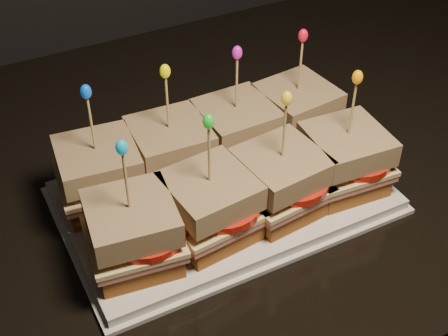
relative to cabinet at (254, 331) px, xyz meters
name	(u,v)px	position (x,y,z in m)	size (l,w,h in m)	color
cabinet	(254,331)	(0.00, 0.00, 0.00)	(2.13, 0.70, 0.85)	black
granite_slab	(263,144)	(0.00, 0.00, 0.44)	(2.17, 0.74, 0.03)	black
platter	(224,197)	(-0.11, -0.10, 0.47)	(0.38, 0.23, 0.02)	silver
platter_rim	(224,201)	(-0.11, -0.10, 0.46)	(0.39, 0.25, 0.01)	silver
sandwich_0_bread_bot	(103,192)	(-0.25, -0.05, 0.49)	(0.09, 0.09, 0.02)	#5D3714
sandwich_0_ham	(101,182)	(-0.25, -0.05, 0.50)	(0.10, 0.09, 0.01)	#BD675B
sandwich_0_cheese	(100,177)	(-0.25, -0.05, 0.51)	(0.10, 0.09, 0.01)	beige
sandwich_0_tomato	(111,172)	(-0.24, -0.05, 0.52)	(0.09, 0.09, 0.01)	red
sandwich_0_bread_top	(97,159)	(-0.25, -0.05, 0.54)	(0.09, 0.09, 0.03)	#533012
sandwich_0_pick	(92,127)	(-0.25, -0.05, 0.58)	(0.00, 0.00, 0.09)	tan
sandwich_0_frill	(86,92)	(-0.25, -0.05, 0.63)	(0.01, 0.01, 0.02)	blue
sandwich_1_bread_bot	(172,170)	(-0.16, -0.05, 0.49)	(0.09, 0.09, 0.02)	#5D3714
sandwich_1_ham	(171,160)	(-0.16, -0.05, 0.50)	(0.10, 0.09, 0.01)	#BD675B
sandwich_1_cheese	(171,155)	(-0.16, -0.05, 0.51)	(0.10, 0.09, 0.01)	beige
sandwich_1_tomato	(182,150)	(-0.15, -0.05, 0.52)	(0.09, 0.09, 0.01)	red
sandwich_1_bread_top	(170,137)	(-0.16, -0.05, 0.54)	(0.09, 0.09, 0.03)	#533012
sandwich_1_pick	(167,106)	(-0.16, -0.05, 0.58)	(0.00, 0.00, 0.09)	tan
sandwich_1_frill	(165,71)	(-0.16, -0.05, 0.63)	(0.01, 0.01, 0.02)	#EBF501
sandwich_2_bread_bot	(236,149)	(-0.07, -0.05, 0.49)	(0.09, 0.09, 0.02)	#5D3714
sandwich_2_ham	(236,139)	(-0.07, -0.05, 0.50)	(0.10, 0.09, 0.01)	#BD675B
sandwich_2_cheese	(236,135)	(-0.07, -0.05, 0.51)	(0.10, 0.09, 0.01)	beige
sandwich_2_tomato	(247,130)	(-0.06, -0.05, 0.52)	(0.09, 0.09, 0.01)	red
sandwich_2_bread_top	(236,117)	(-0.07, -0.05, 0.54)	(0.09, 0.09, 0.03)	#533012
sandwich_2_pick	(237,86)	(-0.07, -0.05, 0.58)	(0.00, 0.00, 0.09)	tan
sandwich_2_frill	(237,53)	(-0.07, -0.05, 0.63)	(0.01, 0.01, 0.02)	#D516C2
sandwich_3_bread_bot	(295,130)	(0.02, -0.05, 0.49)	(0.09, 0.09, 0.02)	#5D3714
sandwich_3_ham	(296,121)	(0.02, -0.05, 0.50)	(0.10, 0.09, 0.01)	#BD675B
sandwich_3_cheese	(296,116)	(0.02, -0.05, 0.51)	(0.10, 0.09, 0.01)	beige
sandwich_3_tomato	(307,111)	(0.03, -0.05, 0.52)	(0.09, 0.09, 0.01)	red
sandwich_3_bread_top	(297,99)	(0.02, -0.05, 0.54)	(0.09, 0.09, 0.03)	#533012
sandwich_3_pick	(300,68)	(0.02, -0.05, 0.58)	(0.00, 0.00, 0.09)	tan
sandwich_3_frill	(303,36)	(0.02, -0.05, 0.63)	(0.01, 0.01, 0.02)	red
sandwich_4_bread_bot	(135,251)	(-0.25, -0.15, 0.49)	(0.09, 0.09, 0.02)	#5D3714
sandwich_4_ham	(134,241)	(-0.25, -0.15, 0.50)	(0.10, 0.09, 0.01)	#BD675B
sandwich_4_cheese	(133,236)	(-0.25, -0.15, 0.51)	(0.10, 0.09, 0.01)	beige
sandwich_4_tomato	(146,231)	(-0.24, -0.16, 0.52)	(0.09, 0.09, 0.01)	red
sandwich_4_bread_top	(131,218)	(-0.25, -0.15, 0.54)	(0.09, 0.09, 0.03)	#533012
sandwich_4_pick	(127,184)	(-0.25, -0.15, 0.58)	(0.00, 0.00, 0.09)	tan
sandwich_4_frill	(122,147)	(-0.25, -0.15, 0.63)	(0.01, 0.01, 0.02)	#119AC5
sandwich_5_bread_bot	(211,224)	(-0.16, -0.15, 0.49)	(0.09, 0.09, 0.02)	#5D3714
sandwich_5_ham	(210,214)	(-0.16, -0.15, 0.50)	(0.10, 0.09, 0.01)	#BD675B
sandwich_5_cheese	(210,209)	(-0.16, -0.15, 0.51)	(0.10, 0.09, 0.01)	beige
sandwich_5_tomato	(222,204)	(-0.15, -0.16, 0.52)	(0.09, 0.09, 0.01)	red
sandwich_5_bread_top	(210,191)	(-0.16, -0.15, 0.54)	(0.09, 0.09, 0.03)	#533012
sandwich_5_pick	(209,158)	(-0.16, -0.15, 0.58)	(0.00, 0.00, 0.09)	tan
sandwich_5_frill	(209,122)	(-0.16, -0.15, 0.63)	(0.01, 0.01, 0.02)	green
sandwich_6_bread_bot	(279,199)	(-0.07, -0.15, 0.49)	(0.09, 0.09, 0.02)	#5D3714
sandwich_6_ham	(280,189)	(-0.07, -0.15, 0.50)	(0.10, 0.09, 0.01)	#BD675B
sandwich_6_cheese	(280,184)	(-0.07, -0.15, 0.51)	(0.10, 0.09, 0.01)	beige
sandwich_6_tomato	(292,179)	(-0.06, -0.16, 0.52)	(0.09, 0.09, 0.01)	red
sandwich_6_bread_top	(282,166)	(-0.07, -0.15, 0.54)	(0.09, 0.09, 0.03)	#533012
sandwich_6_pick	(284,134)	(-0.07, -0.15, 0.58)	(0.00, 0.00, 0.09)	tan
sandwich_6_frill	(287,98)	(-0.07, -0.15, 0.63)	(0.01, 0.01, 0.02)	yellow
sandwich_7_bread_bot	(342,176)	(0.02, -0.15, 0.49)	(0.09, 0.09, 0.02)	#5D3714
sandwich_7_ham	(343,166)	(0.02, -0.15, 0.50)	(0.10, 0.09, 0.01)	#BD675B
sandwich_7_cheese	(344,162)	(0.02, -0.15, 0.51)	(0.10, 0.09, 0.01)	beige
sandwich_7_tomato	(356,157)	(0.03, -0.16, 0.52)	(0.09, 0.09, 0.01)	red
sandwich_7_bread_top	(347,144)	(0.02, -0.15, 0.54)	(0.09, 0.09, 0.03)	#533012
sandwich_7_pick	(352,112)	(0.02, -0.15, 0.58)	(0.00, 0.00, 0.09)	tan
sandwich_7_frill	(358,77)	(0.02, -0.15, 0.63)	(0.01, 0.01, 0.02)	orange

